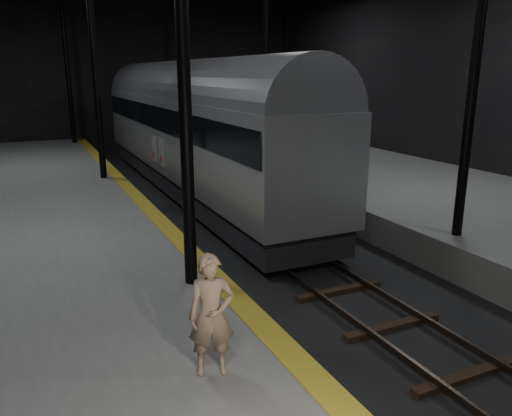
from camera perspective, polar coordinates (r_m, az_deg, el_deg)
ground at (r=15.96m, az=1.37°, el=-4.17°), size 44.00×44.00×0.00m
platform_left at (r=14.33m, az=-26.77°, el=-6.06°), size 9.00×43.80×1.00m
platform_right at (r=20.16m, az=20.86°, el=0.45°), size 9.00×43.80×1.00m
tactile_strip at (r=14.56m, az=-10.16°, el=-2.17°), size 0.50×43.80×0.01m
track at (r=15.94m, az=1.37°, el=-3.94°), size 2.40×43.00×0.24m
train at (r=22.36m, az=-7.54°, el=9.65°), size 3.18×21.27×5.69m
woman at (r=7.38m, az=-5.12°, el=-12.12°), size 0.77×0.61×1.84m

